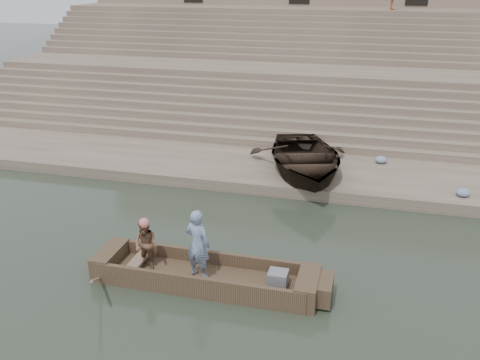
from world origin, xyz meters
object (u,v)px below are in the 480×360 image
at_px(rowing_man, 146,245).
at_px(beached_rowboat, 304,158).
at_px(main_rowboat, 205,279).
at_px(television, 277,279).
at_px(standing_man, 198,244).

xyz_separation_m(rowing_man, beached_rowboat, (2.95, 7.20, 0.06)).
height_order(main_rowboat, television, television).
xyz_separation_m(standing_man, television, (1.95, 0.04, -0.69)).
xyz_separation_m(standing_man, beached_rowboat, (1.57, 7.23, -0.17)).
bearing_deg(rowing_man, standing_man, 9.53).
relative_size(standing_man, television, 3.88).
bearing_deg(standing_man, beached_rowboat, -86.43).
relative_size(rowing_man, beached_rowboat, 0.25).
height_order(standing_man, rowing_man, standing_man).
bearing_deg(main_rowboat, television, 0.00).
bearing_deg(main_rowboat, rowing_man, -179.31).
height_order(main_rowboat, beached_rowboat, beached_rowboat).
bearing_deg(standing_man, television, -163.02).
relative_size(standing_man, beached_rowboat, 0.34).
xyz_separation_m(main_rowboat, beached_rowboat, (1.45, 7.19, 0.83)).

